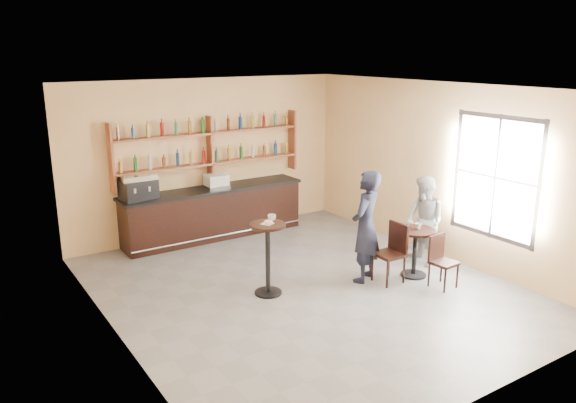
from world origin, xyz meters
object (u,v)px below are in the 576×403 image
pastry_case (216,181)px  man_main (366,227)px  espresso_machine (138,187)px  chair_west (389,254)px  patron_second (424,221)px  cafe_table (415,253)px  chair_south (444,262)px  bar_counter (214,213)px  pedestal_table (268,259)px

pastry_case → man_main: (1.03, -3.40, -0.23)m
espresso_machine → chair_west: espresso_machine is taller
man_main → patron_second: (1.36, -0.01, -0.14)m
cafe_table → chair_west: size_ratio=0.83×
man_main → chair_west: (0.28, -0.28, -0.44)m
man_main → cafe_table: 1.04m
espresso_machine → chair_south: bearing=-58.7°
bar_counter → man_main: 3.60m
pastry_case → chair_south: pastry_case is taller
pedestal_table → man_main: man_main is taller
pastry_case → pedestal_table: pastry_case is taller
pedestal_table → chair_west: (1.91, -0.69, -0.08)m
cafe_table → patron_second: patron_second is taller
bar_counter → man_main: bearing=-71.9°
espresso_machine → patron_second: (4.00, -3.42, -0.47)m
pedestal_table → chair_west: pedestal_table is taller
bar_counter → patron_second: (2.47, -3.42, 0.28)m
bar_counter → cafe_table: bar_counter is taller
cafe_table → chair_west: chair_west is taller
pedestal_table → patron_second: patron_second is taller
bar_counter → chair_south: bar_counter is taller
bar_counter → patron_second: bearing=-54.1°
pedestal_table → chair_south: pedestal_table is taller
chair_west → chair_south: (0.60, -0.65, -0.07)m
espresso_machine → pedestal_table: 3.23m
pastry_case → pedestal_table: (-0.60, -2.99, -0.59)m
espresso_machine → patron_second: bearing=-48.3°
chair_west → patron_second: bearing=104.7°
chair_south → cafe_table: bearing=90.6°
cafe_table → chair_west: (-0.55, 0.05, 0.08)m
espresso_machine → pedestal_table: bearing=-79.2°
pedestal_table → chair_south: size_ratio=1.35×
bar_counter → chair_west: bar_counter is taller
man_main → chair_south: man_main is taller
man_main → pastry_case: bearing=-102.2°
pedestal_table → chair_west: 2.03m
espresso_machine → chair_south: 5.64m
chair_west → patron_second: patron_second is taller
chair_west → espresso_machine: bearing=-141.0°
espresso_machine → man_main: (2.64, -3.40, -0.33)m
man_main → espresso_machine: bearing=-81.3°
espresso_machine → patron_second: size_ratio=0.40×
pedestal_table → chair_south: 2.85m
pedestal_table → man_main: bearing=-14.1°
chair_west → patron_second: (1.08, 0.27, 0.30)m
bar_counter → patron_second: patron_second is taller
bar_counter → pastry_case: pastry_case is taller
patron_second → chair_west: bearing=-64.1°
man_main → chair_west: bearing=105.4°
bar_counter → chair_west: size_ratio=3.84×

